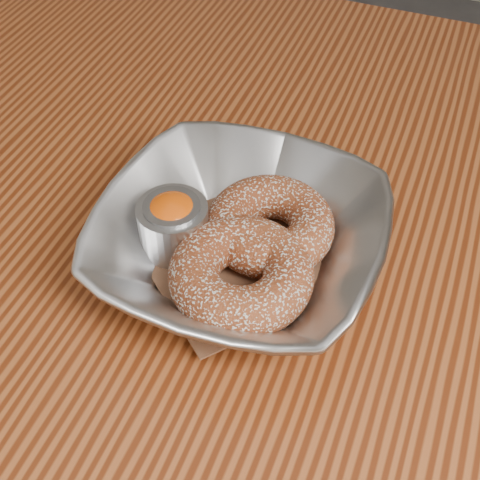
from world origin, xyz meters
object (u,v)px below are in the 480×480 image
(serving_bowl, at_px, (240,242))
(donut_front, at_px, (241,274))
(ramekin, at_px, (173,223))
(donut_back, at_px, (270,225))
(table, at_px, (378,315))

(serving_bowl, bearing_deg, donut_front, -67.41)
(ramekin, bearing_deg, donut_back, 23.37)
(serving_bowl, relative_size, donut_front, 2.05)
(ramekin, bearing_deg, serving_bowl, 5.90)
(table, distance_m, ramekin, 0.23)
(table, height_order, serving_bowl, serving_bowl)
(table, relative_size, serving_bowl, 5.25)
(serving_bowl, bearing_deg, ramekin, -174.10)
(serving_bowl, height_order, donut_front, serving_bowl)
(table, xyz_separation_m, donut_back, (-0.10, -0.04, 0.13))
(table, height_order, ramekin, ramekin)
(donut_back, relative_size, ramekin, 1.83)
(donut_front, xyz_separation_m, ramekin, (-0.07, 0.03, 0.00))
(table, xyz_separation_m, ramekin, (-0.17, -0.07, 0.13))
(donut_back, bearing_deg, ramekin, -156.63)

